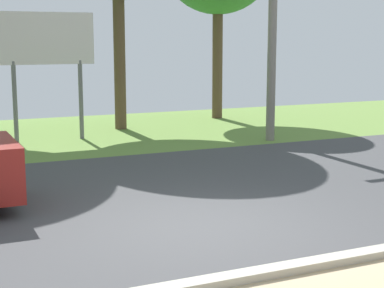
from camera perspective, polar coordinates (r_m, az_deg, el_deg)
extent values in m
cube|color=#424244|center=(11.02, -3.13, -5.17)|extent=(40.00, 8.00, 0.10)
cube|color=olive|center=(18.55, -12.15, 0.74)|extent=(40.00, 8.00, 0.10)
cube|color=#B2AD9E|center=(7.58, 8.15, -11.51)|extent=(40.00, 0.24, 0.10)
cylinder|color=gray|center=(17.01, 7.48, 10.62)|extent=(0.24, 0.24, 6.14)
cylinder|color=slate|center=(17.16, -16.14, 3.73)|extent=(0.12, 0.12, 2.20)
cylinder|color=slate|center=(17.50, -10.29, 4.07)|extent=(0.12, 0.12, 2.20)
cube|color=silver|center=(17.22, -13.41, 9.54)|extent=(2.60, 0.10, 1.40)
cylinder|color=brown|center=(21.76, 2.38, 7.86)|extent=(0.36, 0.36, 4.14)
cylinder|color=brown|center=(19.19, -6.76, 8.31)|extent=(0.36, 0.36, 4.65)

